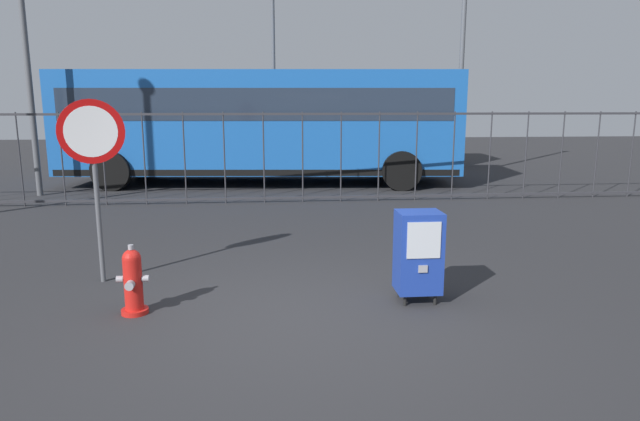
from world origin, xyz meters
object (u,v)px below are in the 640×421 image
at_px(street_light_near_left, 273,46).
at_px(street_light_near_right, 24,35).
at_px(stop_sign, 93,153).
at_px(bus_near, 260,121).
at_px(street_light_far_left, 464,22).
at_px(fire_hydrant, 133,281).
at_px(bus_far, 296,117).
at_px(newspaper_box_primary, 418,252).

distance_m(street_light_near_left, street_light_near_right, 9.83).
distance_m(stop_sign, bus_near, 8.62).
bearing_deg(street_light_far_left, stop_sign, -129.30).
distance_m(fire_hydrant, street_light_far_left, 13.38).
distance_m(stop_sign, bus_far, 13.13).
bearing_deg(bus_near, bus_far, 79.73).
height_order(fire_hydrant, newspaper_box_primary, newspaper_box_primary).
xyz_separation_m(bus_far, street_light_near_left, (-0.75, 2.08, 2.60)).
bearing_deg(fire_hydrant, street_light_far_left, 56.12).
bearing_deg(stop_sign, fire_hydrant, -59.96).
bearing_deg(fire_hydrant, bus_far, 80.22).
relative_size(newspaper_box_primary, stop_sign, 0.46).
bearing_deg(newspaper_box_primary, street_light_near_left, 95.10).
xyz_separation_m(bus_near, street_light_near_right, (-5.29, -1.54, 1.99)).
bearing_deg(bus_near, fire_hydrant, -92.25).
height_order(fire_hydrant, bus_near, bus_near).
xyz_separation_m(bus_near, street_light_far_left, (5.88, 1.03, 2.79)).
relative_size(fire_hydrant, street_light_near_right, 0.12).
xyz_separation_m(stop_sign, street_light_far_left, (7.73, 9.45, 2.89)).
relative_size(bus_near, street_light_near_left, 1.43).
height_order(bus_far, street_light_near_left, street_light_near_left).
bearing_deg(street_light_near_left, bus_far, -70.16).
bearing_deg(newspaper_box_primary, bus_far, 92.76).
relative_size(street_light_near_left, street_light_near_right, 1.19).
relative_size(newspaper_box_primary, street_light_near_right, 0.16).
xyz_separation_m(street_light_near_left, street_light_far_left, (5.45, -5.40, 0.18)).
distance_m(bus_far, street_light_far_left, 6.39).
distance_m(stop_sign, street_light_near_right, 7.97).
bearing_deg(bus_far, street_light_near_left, 112.55).
bearing_deg(street_light_near_left, newspaper_box_primary, -84.90).
bearing_deg(street_light_near_right, fire_hydrant, -62.93).
relative_size(newspaper_box_primary, street_light_near_left, 0.14).
bearing_deg(bus_near, newspaper_box_primary, -73.93).
bearing_deg(newspaper_box_primary, street_light_near_right, 132.14).
bearing_deg(bus_far, newspaper_box_primary, -84.53).
xyz_separation_m(street_light_near_left, street_light_near_right, (-5.73, -7.97, -0.61)).
height_order(bus_near, bus_far, same).
relative_size(fire_hydrant, street_light_near_left, 0.10).
xyz_separation_m(newspaper_box_primary, bus_far, (-0.66, 13.78, 1.14)).
height_order(street_light_near_right, street_light_far_left, street_light_far_left).
height_order(bus_far, street_light_near_right, street_light_near_right).
bearing_deg(street_light_near_left, street_light_far_left, -44.74).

